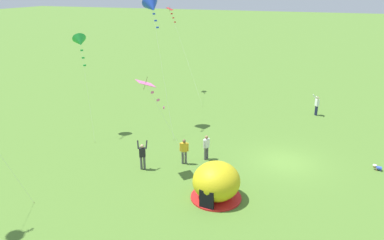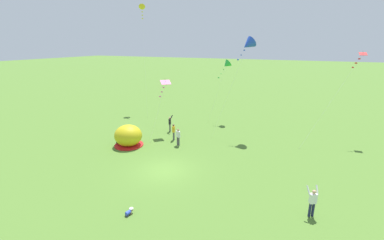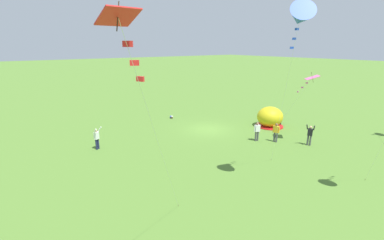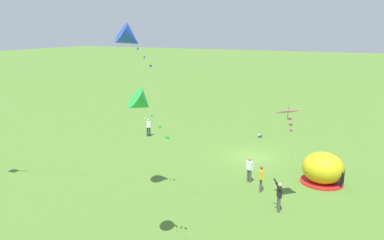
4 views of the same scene
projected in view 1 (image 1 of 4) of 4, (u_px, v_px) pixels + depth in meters
ground_plane at (285, 162)px, 24.81m from camera, size 300.00×300.00×0.00m
popup_tent at (216, 182)px, 20.32m from camera, size 2.81×2.81×2.10m
toddler_crawling at (377, 168)px, 23.70m from camera, size 0.31×0.55×0.32m
person_watching_sky at (142, 155)px, 23.55m from camera, size 0.62×0.71×1.89m
person_near_tent at (184, 150)px, 24.30m from camera, size 0.35×0.57×1.72m
person_arms_raised at (317, 105)px, 33.40m from camera, size 0.72×0.66×1.89m
person_far_back at (206, 146)px, 24.91m from camera, size 0.55×0.37×1.72m
kite_pink at (148, 87)px, 21.69m from camera, size 1.42×4.05×6.12m
kite_green at (80, 42)px, 27.50m from camera, size 2.45×2.47×7.77m
kite_blue at (152, 6)px, 28.35m from camera, size 3.73×3.80×10.38m
kite_red at (172, 14)px, 38.78m from camera, size 4.94×5.60×8.98m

